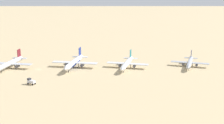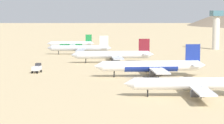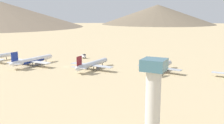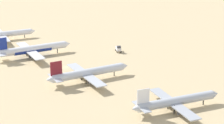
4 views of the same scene
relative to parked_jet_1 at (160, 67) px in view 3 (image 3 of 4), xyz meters
The scene contains 7 objects.
ground_plane 69.28m from the parked_jet_1, 101.33° to the left, with size 1800.00×1800.00×0.00m, color tan.
parked_jet_1 is the anchor object (origin of this frame).
parked_jet_2 47.28m from the parked_jet_1, 106.85° to the left, with size 41.33×33.59×11.92m.
parked_jet_3 95.88m from the parked_jet_1, 103.06° to the left, with size 43.91×35.68×12.66m.
service_truck 79.10m from the parked_jet_1, 73.19° to the left, with size 4.34×5.68×3.90m.
control_tower 96.36m from the parked_jet_1, 165.92° to the right, with size 7.20×7.20×26.08m.
desert_hill_0 752.73m from the parked_jet_1, 16.16° to the left, with size 393.21×393.21×67.53m, color #70604C.
Camera 3 is at (-153.83, -113.02, 39.97)m, focal length 41.01 mm.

